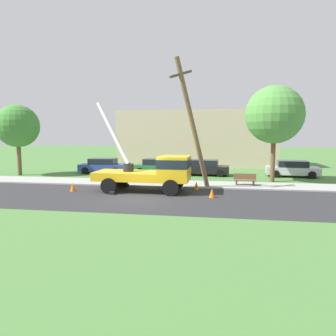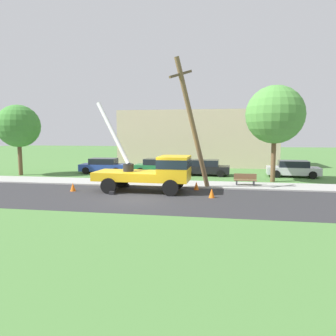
{
  "view_description": "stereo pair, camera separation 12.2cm",
  "coord_description": "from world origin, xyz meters",
  "px_view_note": "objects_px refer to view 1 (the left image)",
  "views": [
    {
      "loc": [
        4.7,
        -17.7,
        3.81
      ],
      "look_at": [
        1.32,
        2.89,
        1.49
      ],
      "focal_mm": 33.49,
      "sensor_mm": 36.0,
      "label": 1
    },
    {
      "loc": [
        4.82,
        -17.68,
        3.81
      ],
      "look_at": [
        1.32,
        2.89,
        1.49
      ],
      "focal_mm": 33.49,
      "sensor_mm": 36.0,
      "label": 2
    }
  ],
  "objects_px": {
    "traffic_cone_curbside": "(196,186)",
    "parked_sedan_green": "(158,166)",
    "roadside_tree_far": "(18,126)",
    "parked_sedan_blue": "(103,166)",
    "roadside_tree_near": "(274,115)",
    "parked_sedan_silver": "(292,169)",
    "parked_sedan_black": "(204,168)",
    "traffic_cone_ahead": "(212,193)",
    "traffic_cone_behind": "(73,187)",
    "leaning_utility_pole": "(192,124)",
    "park_bench": "(245,180)",
    "utility_truck": "(155,170)"
  },
  "relations": [
    {
      "from": "parked_sedan_blue",
      "to": "park_bench",
      "type": "xyz_separation_m",
      "value": [
        12.84,
        -5.45,
        -0.25
      ]
    },
    {
      "from": "parked_sedan_silver",
      "to": "roadside_tree_far",
      "type": "height_order",
      "value": "roadside_tree_far"
    },
    {
      "from": "traffic_cone_ahead",
      "to": "roadside_tree_near",
      "type": "relative_size",
      "value": 0.08
    },
    {
      "from": "leaning_utility_pole",
      "to": "roadside_tree_near",
      "type": "relative_size",
      "value": 1.16
    },
    {
      "from": "leaning_utility_pole",
      "to": "traffic_cone_behind",
      "type": "height_order",
      "value": "leaning_utility_pole"
    },
    {
      "from": "utility_truck",
      "to": "traffic_cone_behind",
      "type": "bearing_deg",
      "value": -171.91
    },
    {
      "from": "traffic_cone_curbside",
      "to": "parked_sedan_green",
      "type": "relative_size",
      "value": 0.12
    },
    {
      "from": "leaning_utility_pole",
      "to": "parked_sedan_black",
      "type": "distance_m",
      "value": 8.37
    },
    {
      "from": "traffic_cone_curbside",
      "to": "leaning_utility_pole",
      "type": "bearing_deg",
      "value": -176.42
    },
    {
      "from": "traffic_cone_ahead",
      "to": "roadside_tree_far",
      "type": "distance_m",
      "value": 19.45
    },
    {
      "from": "parked_sedan_silver",
      "to": "traffic_cone_behind",
      "type": "bearing_deg",
      "value": -148.74
    },
    {
      "from": "traffic_cone_ahead",
      "to": "parked_sedan_blue",
      "type": "distance_m",
      "value": 14.54
    },
    {
      "from": "utility_truck",
      "to": "park_bench",
      "type": "relative_size",
      "value": 4.22
    },
    {
      "from": "traffic_cone_curbside",
      "to": "parked_sedan_silver",
      "type": "relative_size",
      "value": 0.12
    },
    {
      "from": "leaning_utility_pole",
      "to": "parked_sedan_blue",
      "type": "relative_size",
      "value": 1.92
    },
    {
      "from": "parked_sedan_blue",
      "to": "parked_sedan_black",
      "type": "bearing_deg",
      "value": -0.17
    },
    {
      "from": "parked_sedan_blue",
      "to": "roadside_tree_near",
      "type": "xyz_separation_m",
      "value": [
        15.12,
        -2.96,
        4.5
      ]
    },
    {
      "from": "parked_sedan_black",
      "to": "parked_sedan_silver",
      "type": "relative_size",
      "value": 0.99
    },
    {
      "from": "traffic_cone_curbside",
      "to": "parked_sedan_green",
      "type": "height_order",
      "value": "parked_sedan_green"
    },
    {
      "from": "traffic_cone_curbside",
      "to": "roadside_tree_near",
      "type": "bearing_deg",
      "value": 38.81
    },
    {
      "from": "parked_sedan_green",
      "to": "leaning_utility_pole",
      "type": "bearing_deg",
      "value": -63.3
    },
    {
      "from": "traffic_cone_ahead",
      "to": "traffic_cone_behind",
      "type": "relative_size",
      "value": 1.0
    },
    {
      "from": "traffic_cone_behind",
      "to": "park_bench",
      "type": "bearing_deg",
      "value": 19.0
    },
    {
      "from": "roadside_tree_near",
      "to": "parked_sedan_silver",
      "type": "bearing_deg",
      "value": 55.61
    },
    {
      "from": "leaning_utility_pole",
      "to": "parked_sedan_green",
      "type": "xyz_separation_m",
      "value": [
        -3.91,
        7.79,
        -3.72
      ]
    },
    {
      "from": "parked_sedan_green",
      "to": "park_bench",
      "type": "relative_size",
      "value": 2.81
    },
    {
      "from": "roadside_tree_near",
      "to": "utility_truck",
      "type": "bearing_deg",
      "value": -145.71
    },
    {
      "from": "parked_sedan_green",
      "to": "roadside_tree_far",
      "type": "height_order",
      "value": "roadside_tree_far"
    },
    {
      "from": "utility_truck",
      "to": "parked_sedan_black",
      "type": "bearing_deg",
      "value": 71.86
    },
    {
      "from": "park_bench",
      "to": "roadside_tree_far",
      "type": "distance_m",
      "value": 20.38
    },
    {
      "from": "roadside_tree_far",
      "to": "traffic_cone_ahead",
      "type": "bearing_deg",
      "value": -22.59
    },
    {
      "from": "traffic_cone_behind",
      "to": "traffic_cone_curbside",
      "type": "xyz_separation_m",
      "value": [
        7.99,
        1.86,
        0.0
      ]
    },
    {
      "from": "parked_sedan_black",
      "to": "utility_truck",
      "type": "bearing_deg",
      "value": -108.14
    },
    {
      "from": "leaning_utility_pole",
      "to": "parked_sedan_green",
      "type": "distance_m",
      "value": 9.47
    },
    {
      "from": "traffic_cone_ahead",
      "to": "parked_sedan_green",
      "type": "bearing_deg",
      "value": 117.52
    },
    {
      "from": "traffic_cone_ahead",
      "to": "traffic_cone_behind",
      "type": "height_order",
      "value": "same"
    },
    {
      "from": "leaning_utility_pole",
      "to": "parked_sedan_green",
      "type": "bearing_deg",
      "value": 116.7
    },
    {
      "from": "utility_truck",
      "to": "traffic_cone_ahead",
      "type": "relative_size",
      "value": 12.07
    },
    {
      "from": "roadside_tree_far",
      "to": "leaning_utility_pole",
      "type": "bearing_deg",
      "value": -16.78
    },
    {
      "from": "leaning_utility_pole",
      "to": "parked_sedan_silver",
      "type": "relative_size",
      "value": 1.91
    },
    {
      "from": "roadside_tree_far",
      "to": "parked_sedan_blue",
      "type": "bearing_deg",
      "value": 20.85
    },
    {
      "from": "parked_sedan_green",
      "to": "park_bench",
      "type": "height_order",
      "value": "parked_sedan_green"
    },
    {
      "from": "traffic_cone_ahead",
      "to": "roadside_tree_far",
      "type": "bearing_deg",
      "value": 157.41
    },
    {
      "from": "utility_truck",
      "to": "roadside_tree_near",
      "type": "distance_m",
      "value": 10.71
    },
    {
      "from": "parked_sedan_black",
      "to": "leaning_utility_pole",
      "type": "bearing_deg",
      "value": -93.66
    },
    {
      "from": "utility_truck",
      "to": "parked_sedan_black",
      "type": "height_order",
      "value": "utility_truck"
    },
    {
      "from": "parked_sedan_black",
      "to": "park_bench",
      "type": "xyz_separation_m",
      "value": [
        3.18,
        -5.42,
        -0.25
      ]
    },
    {
      "from": "leaning_utility_pole",
      "to": "parked_sedan_blue",
      "type": "bearing_deg",
      "value": 140.71
    },
    {
      "from": "traffic_cone_curbside",
      "to": "parked_sedan_black",
      "type": "xyz_separation_m",
      "value": [
        0.18,
        7.46,
        0.43
      ]
    },
    {
      "from": "leaning_utility_pole",
      "to": "roadside_tree_far",
      "type": "distance_m",
      "value": 16.85
    }
  ]
}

